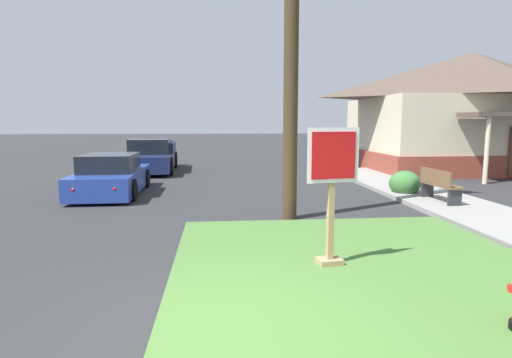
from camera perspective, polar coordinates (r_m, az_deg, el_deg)
name	(u,v)px	position (r m, az deg, el deg)	size (l,w,h in m)	color
ground_plane	(217,341)	(4.53, -5.40, -21.23)	(160.00, 160.00, 0.00)	#2B2B2D
grass_corner_patch	(360,268)	(6.55, 14.06, -11.69)	(5.59, 5.97, 0.08)	#477033
sidewalk_strip	(454,205)	(12.00, 25.43, -3.27)	(2.20, 17.15, 0.12)	gray
stop_sign	(331,198)	(6.23, 10.29, -2.53)	(0.79, 0.33, 2.04)	#A3845B
manhole_cover	(242,246)	(7.50, -1.95, -9.20)	(0.70, 0.70, 0.02)	black
parked_sedan_blue	(112,177)	(13.54, -19.18, 0.30)	(1.93, 4.20, 1.25)	#233D93
pickup_truck_navy	(152,158)	(19.30, -14.11, 2.81)	(2.21, 5.30, 1.48)	#19234C
street_bench	(438,184)	(12.03, 23.72, -0.61)	(0.46, 1.47, 0.85)	brown
corner_house	(471,110)	(22.06, 27.35, 8.39)	(10.36, 8.36, 5.40)	brown
shrub_by_curb	(405,183)	(13.29, 19.72, -0.56)	(0.92, 0.92, 0.76)	#3C7236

